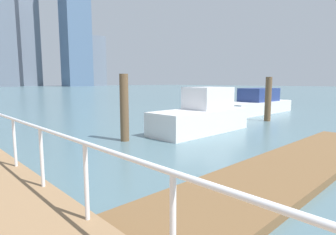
% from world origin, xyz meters
% --- Properties ---
extents(ground_plane, '(300.00, 300.00, 0.00)m').
position_xyz_m(ground_plane, '(0.00, 20.00, 0.00)').
color(ground_plane, slate).
extents(floating_dock, '(11.38, 2.00, 0.18)m').
position_xyz_m(floating_dock, '(2.19, 11.94, 0.09)').
color(floating_dock, brown).
rests_on(floating_dock, ground_plane).
extents(boardwalk_railing, '(0.06, 29.48, 1.08)m').
position_xyz_m(boardwalk_railing, '(-3.15, 10.87, 1.24)').
color(boardwalk_railing, white).
rests_on(boardwalk_railing, boardwalk).
extents(dock_piling_1, '(0.33, 0.33, 2.54)m').
position_xyz_m(dock_piling_1, '(1.17, 17.84, 1.27)').
color(dock_piling_1, brown).
rests_on(dock_piling_1, ground_plane).
extents(dock_piling_3, '(0.36, 0.36, 2.53)m').
position_xyz_m(dock_piling_3, '(10.25, 16.66, 1.26)').
color(dock_piling_3, brown).
rests_on(dock_piling_3, ground_plane).
extents(moored_boat_3, '(5.07, 1.90, 2.01)m').
position_xyz_m(moored_boat_3, '(4.86, 17.08, 0.75)').
color(moored_boat_3, white).
rests_on(moored_boat_3, ground_plane).
extents(moored_boat_4, '(7.17, 2.24, 1.79)m').
position_xyz_m(moored_boat_4, '(13.58, 19.20, 0.67)').
color(moored_boat_4, white).
rests_on(moored_boat_4, ground_plane).
extents(skyline_tower_4, '(11.17, 8.01, 39.90)m').
position_xyz_m(skyline_tower_4, '(30.94, 159.29, 19.95)').
color(skyline_tower_4, slate).
rests_on(skyline_tower_4, ground_plane).
extents(skyline_tower_5, '(9.88, 8.41, 49.88)m').
position_xyz_m(skyline_tower_5, '(45.17, 167.76, 24.94)').
color(skyline_tower_5, slate).
rests_on(skyline_tower_5, ground_plane).
extents(skyline_tower_6, '(12.97, 9.95, 77.94)m').
position_xyz_m(skyline_tower_6, '(60.14, 144.18, 38.97)').
color(skyline_tower_6, slate).
rests_on(skyline_tower_6, ground_plane).
extents(skyline_tower_7, '(10.33, 9.16, 27.97)m').
position_xyz_m(skyline_tower_7, '(76.77, 155.39, 13.98)').
color(skyline_tower_7, slate).
rests_on(skyline_tower_7, ground_plane).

